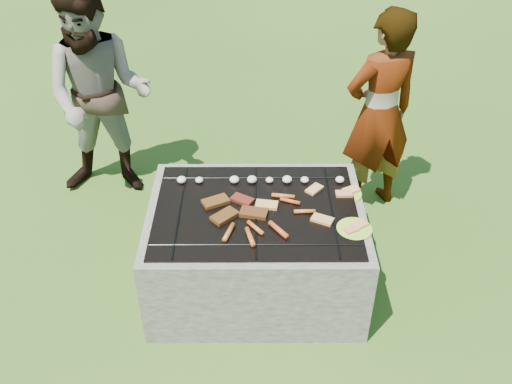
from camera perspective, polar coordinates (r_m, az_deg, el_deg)
lawn at (r=3.80m, az=0.00°, el=-8.98°), size 60.00×60.00×0.00m
fire_pit at (r=3.60m, az=0.00°, el=-5.83°), size 1.30×1.00×0.62m
mushrooms at (r=3.60m, az=0.08°, el=1.25°), size 1.06×0.06×0.04m
pork_slabs at (r=3.38m, az=-2.27°, el=-1.64°), size 0.41×0.31×0.02m
sausages at (r=3.28m, az=1.16°, el=-2.93°), size 0.54×0.48×0.03m
bread_on_grate at (r=3.41m, az=4.15°, el=-1.35°), size 0.46×0.42×0.02m
plate_far at (r=3.56m, az=9.07°, el=-0.13°), size 0.22×0.22×0.03m
plate_near at (r=3.30m, az=9.85°, el=-3.62°), size 0.27×0.27×0.03m
cook at (r=4.14m, az=12.21°, el=7.61°), size 0.65×0.54×1.53m
bystander at (r=4.34m, az=-15.36°, el=9.19°), size 0.80×0.63×1.62m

